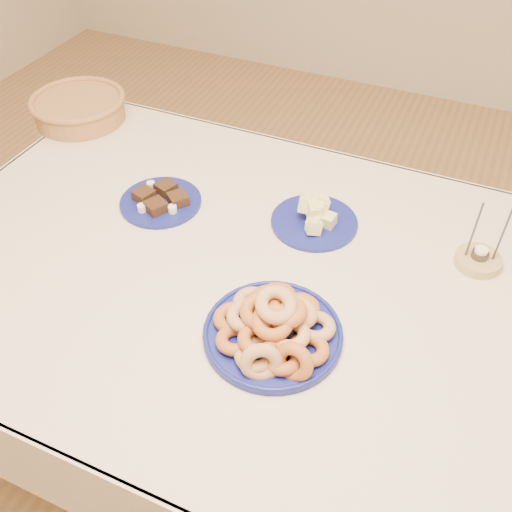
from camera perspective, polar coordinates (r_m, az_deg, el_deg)
name	(u,v)px	position (r m, az deg, el deg)	size (l,w,h in m)	color
ground	(262,438)	(1.92, 0.63, -17.78)	(5.00, 5.00, 0.00)	#997248
dining_table	(264,305)	(1.39, 0.84, -4.88)	(1.71, 1.11, 0.75)	brown
donut_platter	(273,328)	(1.16, 1.75, -7.20)	(0.36, 0.36, 0.13)	navy
melon_plate	(315,217)	(1.43, 5.91, 3.87)	(0.25, 0.25, 0.08)	navy
brownie_plate	(161,200)	(1.52, -9.52, 5.52)	(0.27, 0.27, 0.04)	navy
wicker_basket	(79,107)	(1.93, -17.29, 14.03)	(0.34, 0.34, 0.08)	brown
candle_holder	(478,259)	(1.42, 21.34, -0.30)	(0.12, 0.12, 0.18)	tan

